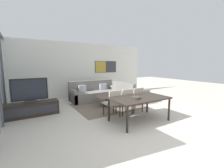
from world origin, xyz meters
TOP-DOWN VIEW (x-y plane):
  - ground_plane at (0.00, 0.00)m, footprint 24.00×24.00m
  - wall_back at (0.03, 5.32)m, footprint 7.62×0.09m
  - area_rug at (0.23, 2.95)m, footprint 2.63×2.16m
  - tv_console at (-2.54, 3.21)m, footprint 1.70×0.46m
  - television at (-2.54, 3.21)m, footprint 1.08×0.20m
  - sofa_main at (0.23, 4.28)m, footprint 2.29×0.96m
  - sofa_side at (1.46, 3.13)m, footprint 0.96×1.56m
  - coffee_table at (0.23, 2.95)m, footprint 0.96×0.96m
  - dining_table at (0.23, 1.04)m, footprint 1.71×1.04m
  - dining_chair_left at (-0.26, 1.75)m, footprint 0.46×0.46m
  - dining_chair_centre at (0.23, 1.73)m, footprint 0.46×0.46m
  - dining_chair_right at (0.73, 1.76)m, footprint 0.46×0.46m
  - fruit_bowl at (0.04, 0.96)m, footprint 0.27×0.27m

SIDE VIEW (x-z plane):
  - ground_plane at x=0.00m, z-range 0.00..0.00m
  - area_rug at x=0.23m, z-range 0.00..0.01m
  - tv_console at x=-2.54m, z-range 0.00..0.47m
  - sofa_side at x=1.46m, z-range -0.17..0.73m
  - sofa_main at x=0.23m, z-range -0.17..0.73m
  - coffee_table at x=0.23m, z-range 0.10..0.51m
  - dining_chair_left at x=-0.26m, z-range 0.06..0.95m
  - dining_chair_centre at x=0.23m, z-range 0.06..0.95m
  - dining_chair_right at x=0.73m, z-range 0.06..0.95m
  - dining_table at x=0.23m, z-range 0.30..1.03m
  - fruit_bowl at x=0.04m, z-range 0.74..0.79m
  - television at x=-2.54m, z-range 0.47..1.26m
  - wall_back at x=0.03m, z-range 0.00..2.80m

